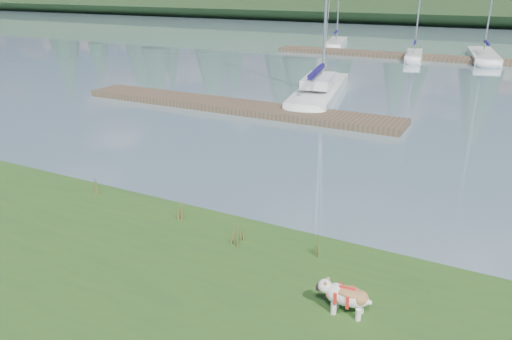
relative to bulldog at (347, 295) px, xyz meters
The scene contains 17 objects.
ground 34.38m from the bulldog, 99.53° to the left, with size 200.00×200.00×0.00m, color #7D9AA6.
bank 6.09m from the bulldog, 159.76° to the right, with size 60.00×9.00×0.35m, color #2B4D1B.
ridge 77.13m from the bulldog, 94.23° to the left, with size 200.00×20.00×5.00m, color black.
bulldog is the anchor object (origin of this frame).
sailboat_main 19.35m from the bulldog, 111.74° to the left, with size 3.79×9.90×13.88m.
dock_near 16.14m from the bulldog, 126.91° to the left, with size 16.00×2.00×0.30m, color #4C3D2C.
dock_far 34.11m from the bulldog, 96.21° to the left, with size 26.00×2.20×0.30m, color #4C3D2C.
sailboat_bg_1 41.30m from the bulldog, 109.16° to the left, with size 3.14×7.62×11.22m.
sailboat_bg_2 34.11m from the bulldog, 99.20° to the left, with size 2.06×5.93×8.99m.
sailboat_bg_3 36.41m from the bulldog, 91.23° to the left, with size 3.27×9.19×13.13m.
weed_0 4.99m from the bulldog, 160.17° to the left, with size 0.17×0.14×0.49m.
weed_1 4.84m from the bulldog, 160.82° to the left, with size 0.17×0.14×0.42m.
weed_2 3.03m from the bulldog, 157.27° to the left, with size 0.17×0.14×0.68m.
weed_3 7.67m from the bulldog, 166.33° to the left, with size 0.17×0.14×0.54m.
weed_4 3.11m from the bulldog, 152.74° to the left, with size 0.17×0.14×0.41m.
weed_5 1.94m from the bulldog, 125.83° to the left, with size 0.17×0.14×0.57m.
mud_lip 6.17m from the bulldog, 157.97° to the left, with size 60.00×0.50×0.14m, color #33281C.
Camera 1 is at (7.62, -10.88, 5.62)m, focal length 35.00 mm.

